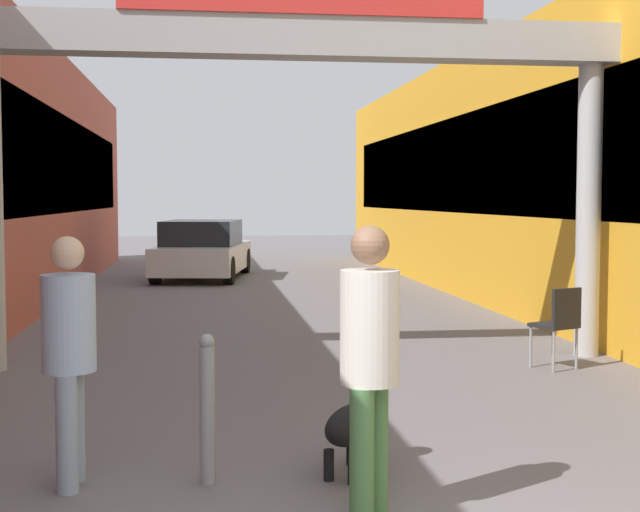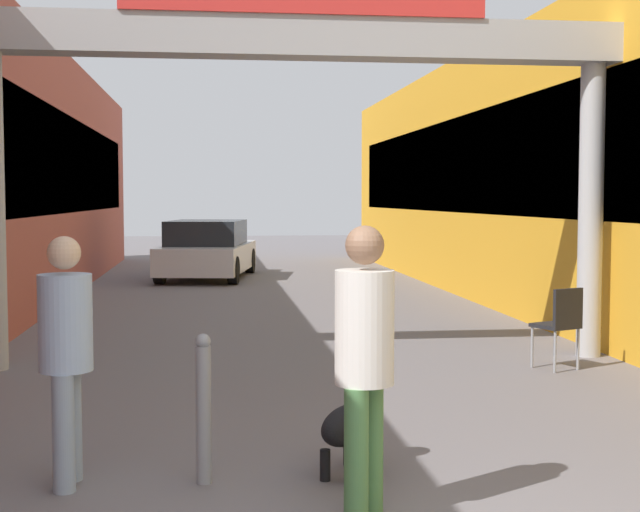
{
  "view_description": "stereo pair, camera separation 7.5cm",
  "coord_description": "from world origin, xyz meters",
  "px_view_note": "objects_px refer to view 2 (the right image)",
  "views": [
    {
      "loc": [
        -1.1,
        -3.09,
        1.86
      ],
      "look_at": [
        0.0,
        5.26,
        1.3
      ],
      "focal_mm": 50.0,
      "sensor_mm": 36.0,
      "label": 1
    },
    {
      "loc": [
        -1.03,
        -3.1,
        1.86
      ],
      "look_at": [
        0.0,
        5.26,
        1.3
      ],
      "focal_mm": 50.0,
      "sensor_mm": 36.0,
      "label": 2
    }
  ],
  "objects_px": {
    "bollard_post_metal": "(204,407)",
    "parked_car_white": "(208,250)",
    "pedestrian_with_dog": "(364,353)",
    "pedestrian_companion": "(66,345)",
    "cafe_chair_black_nearer": "(561,320)",
    "dog_on_leash": "(352,423)"
  },
  "relations": [
    {
      "from": "pedestrian_with_dog",
      "to": "cafe_chair_black_nearer",
      "type": "relative_size",
      "value": 1.91
    },
    {
      "from": "pedestrian_with_dog",
      "to": "bollard_post_metal",
      "type": "height_order",
      "value": "pedestrian_with_dog"
    },
    {
      "from": "pedestrian_with_dog",
      "to": "dog_on_leash",
      "type": "height_order",
      "value": "pedestrian_with_dog"
    },
    {
      "from": "pedestrian_with_dog",
      "to": "cafe_chair_black_nearer",
      "type": "xyz_separation_m",
      "value": [
        2.86,
        4.13,
        -0.43
      ]
    },
    {
      "from": "cafe_chair_black_nearer",
      "to": "pedestrian_companion",
      "type": "bearing_deg",
      "value": -144.54
    },
    {
      "from": "pedestrian_with_dog",
      "to": "bollard_post_metal",
      "type": "relative_size",
      "value": 1.73
    },
    {
      "from": "pedestrian_with_dog",
      "to": "pedestrian_companion",
      "type": "xyz_separation_m",
      "value": [
        -1.79,
        0.82,
        -0.06
      ]
    },
    {
      "from": "bollard_post_metal",
      "to": "parked_car_white",
      "type": "distance_m",
      "value": 14.8
    },
    {
      "from": "pedestrian_with_dog",
      "to": "parked_car_white",
      "type": "xyz_separation_m",
      "value": [
        -0.94,
        15.57,
        -0.33
      ]
    },
    {
      "from": "pedestrian_with_dog",
      "to": "parked_car_white",
      "type": "relative_size",
      "value": 0.4
    },
    {
      "from": "pedestrian_companion",
      "to": "parked_car_white",
      "type": "xyz_separation_m",
      "value": [
        0.85,
        14.75,
        -0.27
      ]
    },
    {
      "from": "dog_on_leash",
      "to": "bollard_post_metal",
      "type": "relative_size",
      "value": 0.77
    },
    {
      "from": "bollard_post_metal",
      "to": "parked_car_white",
      "type": "relative_size",
      "value": 0.23
    },
    {
      "from": "parked_car_white",
      "to": "pedestrian_companion",
      "type": "bearing_deg",
      "value": -93.3
    },
    {
      "from": "pedestrian_companion",
      "to": "dog_on_leash",
      "type": "distance_m",
      "value": 1.95
    },
    {
      "from": "bollard_post_metal",
      "to": "pedestrian_with_dog",
      "type": "bearing_deg",
      "value": -40.07
    },
    {
      "from": "dog_on_leash",
      "to": "parked_car_white",
      "type": "bearing_deg",
      "value": 93.94
    },
    {
      "from": "pedestrian_companion",
      "to": "dog_on_leash",
      "type": "xyz_separation_m",
      "value": [
        1.86,
        0.07,
        -0.58
      ]
    },
    {
      "from": "dog_on_leash",
      "to": "bollard_post_metal",
      "type": "distance_m",
      "value": 1.01
    },
    {
      "from": "cafe_chair_black_nearer",
      "to": "parked_car_white",
      "type": "bearing_deg",
      "value": 108.35
    },
    {
      "from": "dog_on_leash",
      "to": "cafe_chair_black_nearer",
      "type": "height_order",
      "value": "cafe_chair_black_nearer"
    },
    {
      "from": "cafe_chair_black_nearer",
      "to": "dog_on_leash",
      "type": "bearing_deg",
      "value": -130.7
    }
  ]
}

